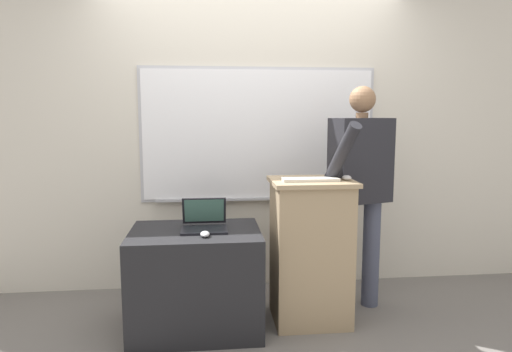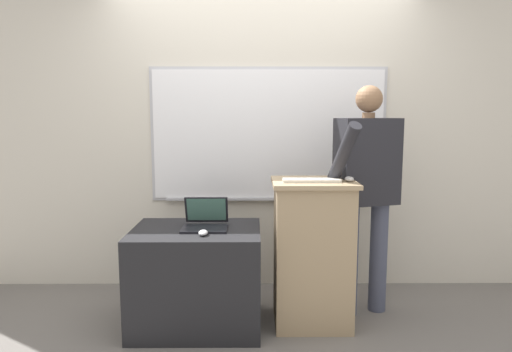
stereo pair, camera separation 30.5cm
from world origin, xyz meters
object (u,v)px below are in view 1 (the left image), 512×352
at_px(lectern_podium, 310,250).
at_px(computer_mouse_by_laptop, 205,234).
at_px(laptop, 204,221).
at_px(computer_mouse_by_keyboard, 347,178).
at_px(person_presenter, 360,182).
at_px(wireless_keyboard, 310,179).
at_px(side_desk, 196,279).

bearing_deg(lectern_podium, computer_mouse_by_laptop, -164.67).
height_order(laptop, computer_mouse_by_keyboard, computer_mouse_by_keyboard).
bearing_deg(person_presenter, computer_mouse_by_laptop, -179.02).
distance_m(lectern_podium, wireless_keyboard, 0.52).
relative_size(lectern_podium, computer_mouse_by_keyboard, 10.25).
relative_size(person_presenter, computer_mouse_by_keyboard, 16.79).
distance_m(lectern_podium, laptop, 0.78).
distance_m(laptop, wireless_keyboard, 0.78).
bearing_deg(computer_mouse_by_laptop, wireless_keyboard, 11.12).
xyz_separation_m(person_presenter, computer_mouse_by_keyboard, (-0.17, -0.21, 0.07)).
height_order(lectern_podium, person_presenter, person_presenter).
bearing_deg(computer_mouse_by_keyboard, person_presenter, 51.28).
bearing_deg(computer_mouse_by_laptop, person_presenter, 17.60).
bearing_deg(wireless_keyboard, computer_mouse_by_laptop, -168.88).
distance_m(side_desk, laptop, 0.41).
distance_m(person_presenter, computer_mouse_by_laptop, 1.23).
distance_m(laptop, computer_mouse_by_keyboard, 1.03).
height_order(lectern_podium, computer_mouse_by_keyboard, computer_mouse_by_keyboard).
xyz_separation_m(lectern_podium, laptop, (-0.75, -0.00, 0.23)).
relative_size(wireless_keyboard, computer_mouse_by_keyboard, 3.84).
distance_m(wireless_keyboard, computer_mouse_by_laptop, 0.80).
relative_size(laptop, wireless_keyboard, 0.81).
height_order(person_presenter, computer_mouse_by_laptop, person_presenter).
distance_m(person_presenter, computer_mouse_by_keyboard, 0.28).
bearing_deg(side_desk, computer_mouse_by_laptop, -68.17).
relative_size(side_desk, wireless_keyboard, 2.29).
distance_m(side_desk, wireless_keyboard, 1.04).
bearing_deg(side_desk, person_presenter, 9.20).
height_order(side_desk, person_presenter, person_presenter).
bearing_deg(lectern_podium, person_presenter, 21.59).
bearing_deg(computer_mouse_by_keyboard, laptop, 176.87).
bearing_deg(computer_mouse_by_laptop, computer_mouse_by_keyboard, 8.70).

